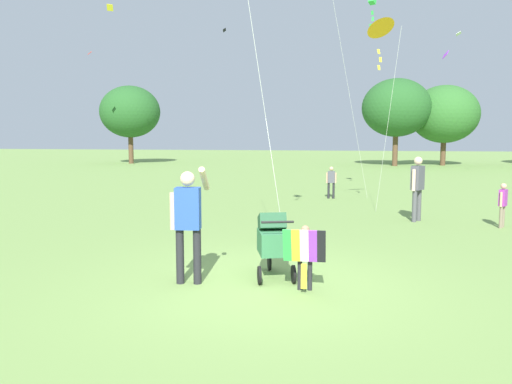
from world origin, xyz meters
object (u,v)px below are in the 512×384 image
object	(u,v)px
person_red_shirt	(331,180)
cooler_box	(275,234)
person_couple_left	(417,183)
child_with_butterfly_kite	(305,251)
kite_orange_delta	(372,1)
person_sitting_far	(503,202)
stroller	(273,239)
kite_green_novelty	(381,29)
person_adult_flyer	(188,217)

from	to	relation	value
person_red_shirt	cooler_box	bearing A→B (deg)	-98.17
person_couple_left	child_with_butterfly_kite	bearing A→B (deg)	-111.38
kite_orange_delta	person_sitting_far	world-z (taller)	kite_orange_delta
person_couple_left	cooler_box	size ratio (longest dim) A/B	3.71
stroller	cooler_box	distance (m)	2.64
child_with_butterfly_kite	stroller	distance (m)	0.86
child_with_butterfly_kite	kite_orange_delta	size ratio (longest dim) A/B	0.13
kite_green_novelty	cooler_box	distance (m)	7.21
kite_orange_delta	kite_green_novelty	world-z (taller)	kite_orange_delta
kite_orange_delta	person_red_shirt	world-z (taller)	kite_orange_delta
person_adult_flyer	stroller	xyz separation A→B (m)	(1.21, 0.56, -0.42)
child_with_butterfly_kite	person_adult_flyer	distance (m)	1.81
stroller	person_red_shirt	distance (m)	10.10
stroller	person_sitting_far	distance (m)	7.07
stroller	person_sitting_far	world-z (taller)	person_sitting_far
person_red_shirt	person_sitting_far	size ratio (longest dim) A/B	1.03
person_adult_flyer	kite_orange_delta	bearing A→B (deg)	73.42
stroller	person_couple_left	world-z (taller)	person_couple_left
kite_orange_delta	person_red_shirt	bearing A→B (deg)	-166.84
child_with_butterfly_kite	kite_green_novelty	bearing A→B (deg)	78.67
child_with_butterfly_kite	cooler_box	bearing A→B (deg)	103.99
person_adult_flyer	kite_green_novelty	world-z (taller)	kite_green_novelty
person_adult_flyer	person_couple_left	world-z (taller)	person_adult_flyer
person_sitting_far	person_red_shirt	bearing A→B (deg)	129.55
cooler_box	stroller	bearing A→B (deg)	-84.12
person_adult_flyer	person_sitting_far	bearing A→B (deg)	42.59
child_with_butterfly_kite	person_red_shirt	bearing A→B (deg)	88.59
stroller	cooler_box	size ratio (longest dim) A/B	2.50
person_adult_flyer	stroller	distance (m)	1.40
kite_orange_delta	kite_green_novelty	bearing A→B (deg)	-88.46
person_sitting_far	person_couple_left	size ratio (longest dim) A/B	0.65
person_couple_left	cooler_box	bearing A→B (deg)	-136.78
stroller	cooler_box	world-z (taller)	stroller
child_with_butterfly_kite	stroller	size ratio (longest dim) A/B	0.85
kite_green_novelty	stroller	bearing A→B (deg)	-106.37
person_couple_left	cooler_box	distance (m)	4.59
person_adult_flyer	kite_orange_delta	distance (m)	12.70
kite_orange_delta	person_red_shirt	xyz separation A→B (m)	(-1.23, -0.29, -5.99)
person_sitting_far	person_adult_flyer	bearing A→B (deg)	-137.41
child_with_butterfly_kite	person_adult_flyer	world-z (taller)	person_adult_flyer
child_with_butterfly_kite	person_red_shirt	xyz separation A→B (m)	(0.26, 10.72, 0.07)
stroller	person_red_shirt	world-z (taller)	person_red_shirt
child_with_butterfly_kite	kite_green_novelty	xyz separation A→B (m)	(1.58, 7.90, 4.56)
kite_green_novelty	kite_orange_delta	bearing A→B (deg)	91.54
stroller	kite_orange_delta	size ratio (longest dim) A/B	0.16
cooler_box	person_couple_left	bearing A→B (deg)	43.22
kite_green_novelty	person_couple_left	xyz separation A→B (m)	(0.90, -1.55, -4.16)
person_sitting_far	cooler_box	distance (m)	5.77
kite_green_novelty	person_sitting_far	distance (m)	5.73
cooler_box	person_red_shirt	bearing A→B (deg)	81.83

